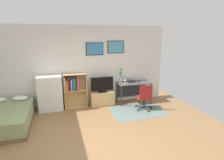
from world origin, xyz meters
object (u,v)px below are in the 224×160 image
Objects in this scene: tv_stand at (102,98)px; wine_glass at (125,80)px; bookshelf at (74,88)px; bamboo_vase at (121,76)px; dresser at (50,93)px; laptop at (131,80)px; television at (102,85)px; computer_mouse at (140,82)px; desk at (133,86)px; office_chair at (145,97)px; bed at (4,118)px.

tv_stand is 4.48× the size of wine_glass.
bookshelf is at bearing 177.27° from tv_stand.
bookshelf is at bearing -178.94° from bamboo_vase.
dresser is 2.74× the size of laptop.
television is at bearing 175.55° from laptop.
dresser reaches higher than laptop.
desk is at bearing 144.32° from computer_mouse.
wine_glass is at bearing -156.51° from desk.
bookshelf reaches higher than office_chair.
bed is at bearing -170.39° from office_chair.
laptop is 3.99× the size of computer_mouse.
tv_stand is 7.75× the size of computer_mouse.
desk is 6.50× the size of wine_glass.
computer_mouse is at bearing -19.38° from bamboo_vase.
office_chair is at bearing -58.00° from wine_glass.
television reaches higher than laptop.
computer_mouse is (0.28, -0.14, -0.05)m from laptop.
dresser is 0.97× the size of desk.
bed is at bearing -165.33° from television.
bookshelf is 2.10m from desk.
laptop is (1.06, -0.01, 0.57)m from tv_stand.
wine_glass reaches higher than office_chair.
television is (1.70, -0.01, 0.16)m from dresser.
bookshelf is at bearing 175.94° from television.
tv_stand is 1.02m from wine_glass.
tv_stand is at bearing 0.51° from dresser.
bamboo_vase is at bearing 161.51° from laptop.
dresser is at bearing -179.88° from desk.
bookshelf is 0.98× the size of desk.
computer_mouse reaches higher than bed.
television is 1.89× the size of laptop.
office_chair is (4.07, -0.08, 0.22)m from bed.
laptop is (-0.09, 0.00, 0.20)m from desk.
bamboo_vase reaches higher than computer_mouse.
bamboo_vase is (-0.44, 0.09, 0.37)m from desk.
bamboo_vase reaches higher than dresser.
laptop reaches higher than desk.
desk is 0.49m from wine_glass.
laptop is (2.01, -0.05, 0.12)m from bookshelf.
laptop is at bearing 0.80° from television.
bookshelf reaches higher than bed.
bed is 4.10m from desk.
television is 1.06m from laptop.
dresser is 2.77m from laptop.
bed is at bearing -156.87° from bookshelf.
tv_stand is at bearing 167.58° from wine_glass.
bookshelf is at bearing 168.06° from office_chair.
laptop is 0.34m from wine_glass.
television reaches higher than computer_mouse.
office_chair is (1.20, -0.86, 0.22)m from tv_stand.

